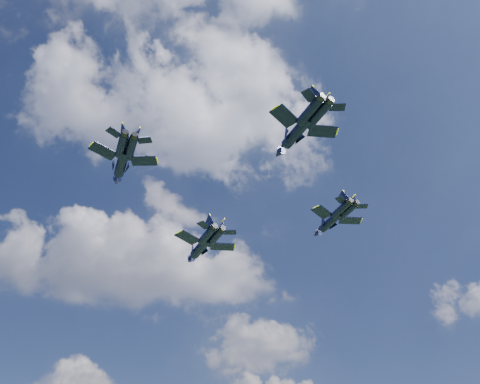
% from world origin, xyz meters
% --- Properties ---
extents(jet_lead, '(12.94, 17.96, 4.26)m').
position_xyz_m(jet_lead, '(-12.46, 20.01, 55.52)').
color(jet_lead, black).
extents(jet_left, '(11.19, 15.09, 3.55)m').
position_xyz_m(jet_left, '(-26.58, -6.82, 55.27)').
color(jet_left, black).
extents(jet_right, '(10.67, 14.69, 3.47)m').
position_xyz_m(jet_right, '(12.68, 6.00, 54.59)').
color(jet_right, black).
extents(jet_slot, '(11.35, 15.75, 3.73)m').
position_xyz_m(jet_slot, '(1.61, -16.28, 55.94)').
color(jet_slot, black).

